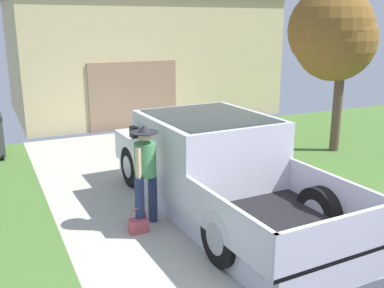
{
  "coord_description": "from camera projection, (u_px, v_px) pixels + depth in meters",
  "views": [
    {
      "loc": [
        -3.42,
        -3.49,
        3.14
      ],
      "look_at": [
        -0.45,
        2.8,
        1.25
      ],
      "focal_mm": 41.56,
      "sensor_mm": 36.0,
      "label": 1
    }
  ],
  "objects": [
    {
      "name": "person_with_hat",
      "position": [
        145.0,
        169.0,
        6.89
      ],
      "size": [
        0.45,
        0.44,
        1.66
      ],
      "rotation": [
        0.0,
        0.0,
        0.67
      ],
      "color": "navy",
      "rests_on": "ground"
    },
    {
      "name": "handbag",
      "position": [
        138.0,
        224.0,
        6.88
      ],
      "size": [
        0.3,
        0.17,
        0.4
      ],
      "color": "#B24C56",
      "rests_on": "ground"
    },
    {
      "name": "house_with_garage",
      "position": [
        137.0,
        47.0,
        16.18
      ],
      "size": [
        8.91,
        6.19,
        4.56
      ],
      "color": "#CFBD8C",
      "rests_on": "ground"
    },
    {
      "name": "front_yard_tree",
      "position": [
        333.0,
        36.0,
        10.76
      ],
      "size": [
        2.14,
        2.1,
        4.01
      ],
      "color": "brown",
      "rests_on": "ground"
    },
    {
      "name": "pickup_truck",
      "position": [
        210.0,
        166.0,
        7.77
      ],
      "size": [
        2.27,
        5.46,
        1.61
      ],
      "rotation": [
        0.0,
        0.0,
        0.04
      ],
      "color": "silver",
      "rests_on": "ground"
    }
  ]
}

